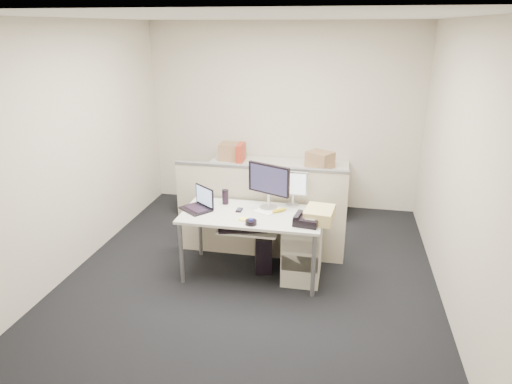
% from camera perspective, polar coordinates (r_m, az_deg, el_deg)
% --- Properties ---
extents(floor, '(4.00, 4.50, 0.01)m').
position_cam_1_polar(floor, '(5.21, -0.50, -10.18)').
color(floor, black).
rests_on(floor, ground).
extents(ceiling, '(4.00, 4.50, 0.01)m').
position_cam_1_polar(ceiling, '(4.50, -0.61, 21.09)').
color(ceiling, white).
rests_on(ceiling, ground).
extents(wall_back, '(4.00, 0.02, 2.70)m').
position_cam_1_polar(wall_back, '(6.84, 3.36, 9.33)').
color(wall_back, beige).
rests_on(wall_back, ground).
extents(wall_front, '(4.00, 0.02, 2.70)m').
position_cam_1_polar(wall_front, '(2.67, -10.59, -8.73)').
color(wall_front, beige).
rests_on(wall_front, ground).
extents(wall_left, '(0.02, 4.50, 2.70)m').
position_cam_1_polar(wall_left, '(5.44, -21.74, 5.13)').
color(wall_left, beige).
rests_on(wall_left, ground).
extents(wall_right, '(0.02, 4.50, 2.70)m').
position_cam_1_polar(wall_right, '(4.71, 24.04, 2.65)').
color(wall_right, beige).
rests_on(wall_right, ground).
extents(desk, '(1.50, 0.75, 0.73)m').
position_cam_1_polar(desk, '(4.91, -0.52, -3.41)').
color(desk, silver).
rests_on(desk, floor).
extents(keyboard_tray, '(0.62, 0.32, 0.02)m').
position_cam_1_polar(keyboard_tray, '(4.77, -0.96, -4.74)').
color(keyboard_tray, silver).
rests_on(keyboard_tray, desk).
extents(drawer_pedestal, '(0.40, 0.55, 0.65)m').
position_cam_1_polar(drawer_pedestal, '(5.03, 5.81, -7.21)').
color(drawer_pedestal, beige).
rests_on(drawer_pedestal, floor).
extents(cubicle_partition, '(2.00, 0.06, 1.10)m').
position_cam_1_polar(cubicle_partition, '(5.35, 0.45, -2.67)').
color(cubicle_partition, '#B0A38C').
rests_on(cubicle_partition, floor).
extents(back_counter, '(2.00, 0.60, 0.72)m').
position_cam_1_polar(back_counter, '(6.79, 2.81, 0.60)').
color(back_counter, beige).
rests_on(back_counter, floor).
extents(monitor_main, '(0.54, 0.38, 0.51)m').
position_cam_1_polar(monitor_main, '(4.93, 1.60, 0.67)').
color(monitor_main, black).
rests_on(monitor_main, desk).
extents(monitor_small, '(0.33, 0.17, 0.39)m').
position_cam_1_polar(monitor_small, '(5.05, 4.66, 0.38)').
color(monitor_small, '#B7B7BC').
rests_on(monitor_small, desk).
extents(laptop, '(0.41, 0.39, 0.24)m').
position_cam_1_polar(laptop, '(4.97, -7.59, -0.93)').
color(laptop, black).
rests_on(laptop, desk).
extents(trackball, '(0.13, 0.13, 0.04)m').
position_cam_1_polar(trackball, '(4.61, -0.63, -3.81)').
color(trackball, black).
rests_on(trackball, desk).
extents(desk_phone, '(0.27, 0.23, 0.08)m').
position_cam_1_polar(desk_phone, '(4.62, 6.33, -3.65)').
color(desk_phone, black).
rests_on(desk_phone, desk).
extents(paper_stack, '(0.29, 0.32, 0.01)m').
position_cam_1_polar(paper_stack, '(4.96, 1.45, -2.25)').
color(paper_stack, white).
rests_on(paper_stack, desk).
extents(sticky_pad, '(0.11, 0.11, 0.01)m').
position_cam_1_polar(sticky_pad, '(4.73, -1.57, -3.41)').
color(sticky_pad, '#F1E34A').
rests_on(sticky_pad, desk).
extents(travel_mug, '(0.07, 0.07, 0.15)m').
position_cam_1_polar(travel_mug, '(5.13, -3.86, -0.68)').
color(travel_mug, black).
rests_on(travel_mug, desk).
extents(banana, '(0.17, 0.16, 0.04)m').
position_cam_1_polar(banana, '(4.92, 2.91, -2.28)').
color(banana, yellow).
rests_on(banana, desk).
extents(cellphone, '(0.06, 0.11, 0.01)m').
position_cam_1_polar(cellphone, '(4.95, -2.11, -2.27)').
color(cellphone, black).
rests_on(cellphone, desk).
extents(manila_folders, '(0.31, 0.38, 0.13)m').
position_cam_1_polar(manila_folders, '(4.73, 7.93, -2.82)').
color(manila_folders, '#E8C480').
rests_on(manila_folders, desk).
extents(keyboard, '(0.53, 0.30, 0.03)m').
position_cam_1_polar(keyboard, '(4.73, -1.66, -4.62)').
color(keyboard, black).
rests_on(keyboard, keyboard_tray).
extents(pc_tower_desk, '(0.28, 0.48, 0.42)m').
position_cam_1_polar(pc_tower_desk, '(5.26, 0.90, -7.17)').
color(pc_tower_desk, black).
rests_on(pc_tower_desk, floor).
extents(pc_tower_spare_dark, '(0.22, 0.46, 0.42)m').
position_cam_1_polar(pc_tower_spare_dark, '(7.15, -5.44, 0.27)').
color(pc_tower_spare_dark, black).
rests_on(pc_tower_spare_dark, floor).
extents(pc_tower_spare_silver, '(0.19, 0.45, 0.41)m').
position_cam_1_polar(pc_tower_spare_silver, '(6.87, -8.38, -0.72)').
color(pc_tower_spare_silver, '#B7B7BC').
rests_on(pc_tower_spare_silver, floor).
extents(cardboard_box_left, '(0.36, 0.27, 0.27)m').
position_cam_1_polar(cardboard_box_left, '(6.80, -2.96, 5.00)').
color(cardboard_box_left, olive).
rests_on(cardboard_box_left, back_counter).
extents(cardboard_box_right, '(0.43, 0.41, 0.25)m').
position_cam_1_polar(cardboard_box_right, '(6.47, 7.99, 3.94)').
color(cardboard_box_right, olive).
rests_on(cardboard_box_right, back_counter).
extents(red_binder, '(0.09, 0.32, 0.30)m').
position_cam_1_polar(red_binder, '(6.64, -1.96, 4.78)').
color(red_binder, '#AF301D').
rests_on(red_binder, back_counter).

